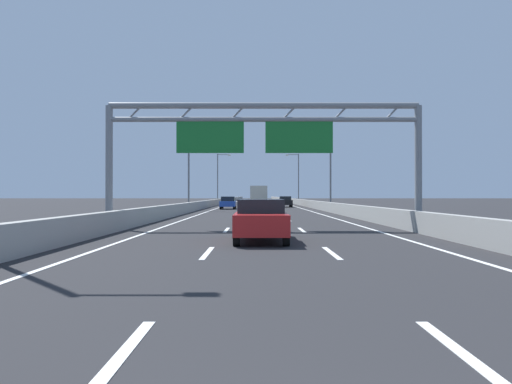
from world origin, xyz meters
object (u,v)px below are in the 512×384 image
streetlamp_right_far (298,175)px  black_car (286,202)px  streetlamp_left_mid (192,161)px  red_car (262,220)px  streetlamp_right_mid (329,161)px  streetlamp_left_far (220,175)px  sign_gantry (262,133)px  blue_car (229,203)px  green_car (258,200)px  box_truck (259,195)px

streetlamp_right_far → black_car: size_ratio=2.20×
streetlamp_left_mid → red_car: (7.25, -34.28, -4.62)m
streetlamp_right_mid → streetlamp_left_far: same height
sign_gantry → streetlamp_right_far: size_ratio=1.68×
streetlamp_left_mid → red_car: size_ratio=2.05×
streetlamp_right_far → red_car: bearing=-96.0°
streetlamp_right_far → blue_car: streetlamp_right_far is taller
streetlamp_right_mid → sign_gantry: bearing=-105.3°
streetlamp_right_far → green_car: 9.12m
streetlamp_left_mid → sign_gantry: bearing=-75.1°
streetlamp_right_mid → streetlamp_right_far: 38.95m
green_car → blue_car: blue_car is taller
streetlamp_left_mid → streetlamp_right_mid: bearing=0.0°
streetlamp_right_mid → red_car: (-7.68, -34.28, -4.62)m
streetlamp_left_mid → streetlamp_right_far: bearing=69.0°
streetlamp_left_mid → green_car: bearing=79.8°
streetlamp_left_mid → box_truck: (7.46, 18.60, -3.75)m
green_car → box_truck: size_ratio=0.51×
streetlamp_left_far → blue_car: (3.77, -34.18, -4.65)m
streetlamp_left_far → green_car: 8.80m
streetlamp_right_mid → streetlamp_left_far: size_ratio=1.00×
streetlamp_right_mid → black_car: (-3.81, 14.07, -4.64)m
streetlamp_right_far → black_car: (-3.81, -24.88, -4.64)m
red_car → black_car: red_car is taller
black_car → red_car: bearing=-94.6°
streetlamp_right_mid → streetlamp_right_far: (0.00, 38.95, 0.00)m
sign_gantry → streetlamp_right_far: (7.57, 66.59, 0.59)m
streetlamp_right_mid → red_car: streetlamp_right_mid is taller
sign_gantry → green_car: sign_gantry is taller
box_truck → sign_gantry: bearing=-90.1°
streetlamp_left_far → red_car: (7.25, -73.22, -4.62)m
streetlamp_left_mid → black_car: bearing=51.7°
streetlamp_left_mid → streetlamp_right_far: (14.93, 38.95, 0.00)m
streetlamp_right_far → black_car: bearing=-98.7°
sign_gantry → streetlamp_left_far: 67.00m
red_car → black_car: 48.50m
streetlamp_right_far → red_car: 73.77m
streetlamp_left_far → box_truck: bearing=-69.9°
streetlamp_left_far → blue_car: streetlamp_left_far is taller
streetlamp_left_far → box_truck: 21.99m
red_car → streetlamp_right_mid: bearing=77.4°
sign_gantry → streetlamp_left_mid: (-7.36, 27.65, 0.59)m
streetlamp_left_mid → streetlamp_right_far: size_ratio=1.00×
streetlamp_right_mid → streetlamp_right_far: size_ratio=1.00×
streetlamp_left_mid → blue_car: (3.77, 4.77, -4.65)m
streetlamp_left_mid → blue_car: streetlamp_left_mid is taller
green_car → black_car: black_car is taller
sign_gantry → blue_car: (-3.59, 32.42, -4.06)m
black_car → streetlamp_left_mid: bearing=-128.3°
streetlamp_left_far → black_car: (11.12, -24.88, -4.64)m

